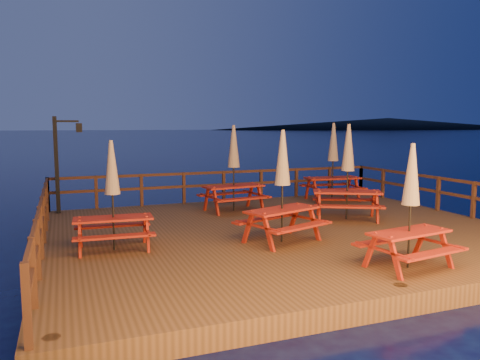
{
  "coord_description": "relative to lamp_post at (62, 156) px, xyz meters",
  "views": [
    {
      "loc": [
        -5.36,
        -10.9,
        3.16
      ],
      "look_at": [
        -0.99,
        0.6,
        1.69
      ],
      "focal_mm": 35.0,
      "sensor_mm": 36.0,
      "label": 1
    }
  ],
  "objects": [
    {
      "name": "railing",
      "position": [
        5.39,
        -2.77,
        -1.03
      ],
      "size": [
        11.8,
        9.75,
        1.1
      ],
      "color": "#372311",
      "rests_on": "deck"
    },
    {
      "name": "picnic_table_0",
      "position": [
        4.79,
        -5.71,
        -0.43
      ],
      "size": [
        2.24,
        2.04,
        2.63
      ],
      "rotation": [
        0.0,
        0.0,
        0.34
      ],
      "color": "maroon",
      "rests_on": "deck"
    },
    {
      "name": "headland_right",
      "position": [
        190.39,
        225.45,
        1.3
      ],
      "size": [
        230.4,
        86.4,
        7.0
      ],
      "primitive_type": "ellipsoid",
      "color": "black",
      "rests_on": "ground"
    },
    {
      "name": "picnic_table_2",
      "position": [
        9.17,
        -0.89,
        -0.34
      ],
      "size": [
        2.12,
        1.81,
        2.8
      ],
      "rotation": [
        0.0,
        0.0,
        -0.11
      ],
      "color": "maroon",
      "rests_on": "deck"
    },
    {
      "name": "picnic_table_4",
      "position": [
        6.19,
        -8.4,
        -0.55
      ],
      "size": [
        1.87,
        1.62,
        2.4
      ],
      "rotation": [
        0.0,
        0.0,
        0.16
      ],
      "color": "maroon",
      "rests_on": "deck"
    },
    {
      "name": "deck_piles",
      "position": [
        5.39,
        -4.55,
        -2.5
      ],
      "size": [
        11.44,
        9.44,
        1.4
      ],
      "color": "#372311",
      "rests_on": "ground"
    },
    {
      "name": "picnic_table_3",
      "position": [
        5.09,
        -1.59,
        -0.38
      ],
      "size": [
        2.1,
        1.81,
        2.73
      ],
      "rotation": [
        0.0,
        0.0,
        0.13
      ],
      "color": "maroon",
      "rests_on": "deck"
    },
    {
      "name": "ground",
      "position": [
        5.39,
        -4.55,
        -2.2
      ],
      "size": [
        500.0,
        500.0,
        0.0
      ],
      "primitive_type": "plane",
      "color": "black",
      "rests_on": "ground"
    },
    {
      "name": "picnic_table_1",
      "position": [
        7.72,
        -4.0,
        -0.36
      ],
      "size": [
        2.45,
        2.3,
        2.76
      ],
      "rotation": [
        0.0,
        0.0,
        -0.48
      ],
      "color": "maroon",
      "rests_on": "deck"
    },
    {
      "name": "deck",
      "position": [
        5.39,
        -4.55,
        -2.0
      ],
      "size": [
        12.0,
        10.0,
        0.4
      ],
      "primitive_type": "cube",
      "color": "#4B3218",
      "rests_on": "ground"
    },
    {
      "name": "lamp_post",
      "position": [
        0.0,
        0.0,
        0.0
      ],
      "size": [
        0.85,
        0.18,
        3.0
      ],
      "color": "black",
      "rests_on": "deck"
    },
    {
      "name": "picnic_table_5",
      "position": [
        1.01,
        -5.03,
        -0.54
      ],
      "size": [
        1.77,
        1.49,
        2.41
      ],
      "rotation": [
        0.0,
        0.0,
        -0.06
      ],
      "color": "maroon",
      "rests_on": "deck"
    }
  ]
}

